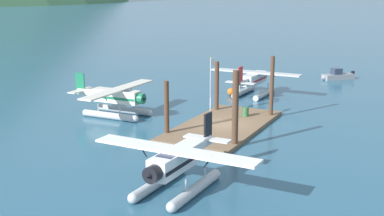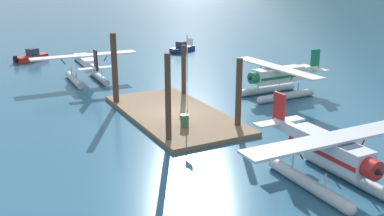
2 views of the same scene
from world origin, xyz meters
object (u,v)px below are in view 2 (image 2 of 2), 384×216
Objects in this scene: fuel_drum at (185,121)px; boat_navy_open_west at (182,49)px; flagpole at (188,64)px; seaplane_silver_stbd_fwd at (329,156)px; mooring_buoy at (343,160)px; boat_red_open_sw at (32,57)px; seaplane_white_port_aft at (86,66)px; seaplane_cream_bow_centre at (278,79)px.

fuel_drum is 31.87m from boat_navy_open_west.
boat_navy_open_west is (-25.25, 12.07, -3.41)m from flagpole.
mooring_buoy is at bearing 115.94° from seaplane_silver_stbd_fwd.
boat_red_open_sw is (-28.28, -7.30, -3.41)m from flagpole.
seaplane_silver_stbd_fwd is 42.89m from boat_red_open_sw.
seaplane_silver_stbd_fwd is 1.00× the size of seaplane_white_port_aft.
boat_red_open_sw is (-14.13, -3.14, -1.09)m from seaplane_white_port_aft.
seaplane_white_port_aft is at bearing -163.63° from flagpole.
mooring_buoy is at bearing 14.10° from flagpole.
seaplane_white_port_aft is (-27.96, -5.02, 0.00)m from seaplane_silver_stbd_fwd.
seaplane_silver_stbd_fwd reaches higher than boat_red_open_sw.
seaplane_white_port_aft is (-26.83, -7.34, 1.15)m from mooring_buoy.
seaplane_cream_bow_centre is (-13.54, 6.13, 1.15)m from mooring_buoy.
seaplane_white_port_aft is at bearing -134.62° from seaplane_cream_bow_centre.
flagpole reaches higher than boat_red_open_sw.
seaplane_cream_bow_centre is 24.57m from boat_navy_open_west.
boat_navy_open_west is at bearing 166.82° from mooring_buoy.
fuel_drum is 17.65m from seaplane_white_port_aft.
mooring_buoy is 14.91m from seaplane_cream_bow_centre.
seaplane_cream_bow_centre is 2.36× the size of boat_navy_open_west.
seaplane_white_port_aft reaches higher than fuel_drum.
fuel_drum is 10.87m from seaplane_silver_stbd_fwd.
fuel_drum is 0.20× the size of boat_red_open_sw.
mooring_buoy is 0.08× the size of seaplane_silver_stbd_fwd.
boat_red_open_sw is at bearing -170.48° from fuel_drum.
seaplane_cream_bow_centre is 1.00× the size of seaplane_silver_stbd_fwd.
fuel_drum reaches higher than mooring_buoy.
seaplane_silver_stbd_fwd is (13.80, 0.87, -2.32)m from flagpole.
fuel_drum is 0.08× the size of seaplane_silver_stbd_fwd.
flagpole is 9.63m from seaplane_cream_bow_centre.
seaplane_cream_bow_centre is at bearing 110.42° from fuel_drum.
boat_red_open_sw is 19.60m from boat_navy_open_west.
mooring_buoy is 38.96m from boat_navy_open_west.
flagpole is 14.93m from seaplane_white_port_aft.
boat_navy_open_west is (-11.10, 16.23, -1.09)m from seaplane_white_port_aft.
mooring_buoy is 0.19× the size of boat_red_open_sw.
boat_red_open_sw is at bearing -167.46° from seaplane_white_port_aft.
flagpole is 13.52m from mooring_buoy.
boat_navy_open_west is at bearing 154.46° from flagpole.
seaplane_white_port_aft reaches higher than mooring_buoy.
flagpole reaches higher than seaplane_white_port_aft.
seaplane_white_port_aft is at bearing -164.70° from mooring_buoy.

